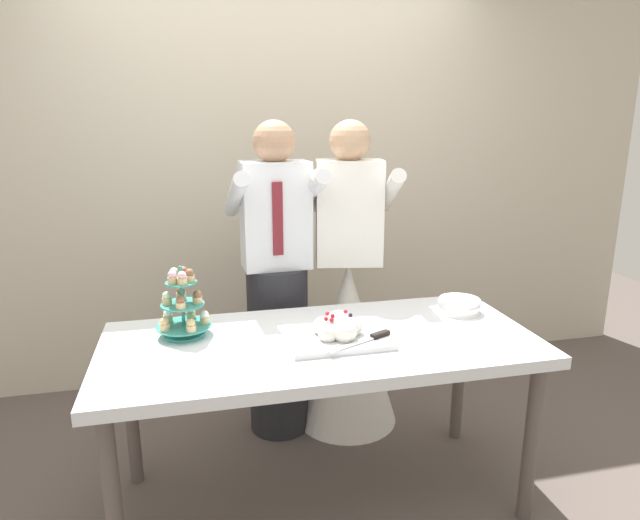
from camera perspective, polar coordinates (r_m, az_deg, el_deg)
The scene contains 8 objects.
ground_plane at distance 2.71m, azimuth 0.09°, elevation -23.42°, with size 8.00×8.00×0.00m, color #564C47.
rear_wall at distance 3.51m, azimuth -5.21°, elevation 10.98°, with size 5.20×0.10×2.90m, color beige.
dessert_table at distance 2.35m, azimuth 0.10°, elevation -9.84°, with size 1.80×0.80×0.78m.
cupcake_stand at distance 2.37m, azimuth -14.06°, elevation -4.77°, with size 0.23×0.23×0.31m.
main_cake_tray at distance 2.28m, azimuth 1.89°, elevation -7.40°, with size 0.42×0.33×0.13m.
plate_stack at distance 2.69m, azimuth 14.25°, elevation -4.59°, with size 0.20×0.20×0.07m.
person_groom at distance 2.90m, azimuth -4.46°, elevation -4.02°, with size 0.48×0.51×1.66m.
person_bride at distance 3.02m, azimuth 2.89°, elevation -6.48°, with size 0.57×0.56×1.66m.
Camera 1 is at (-0.49, -2.08, 1.68)m, focal length 30.85 mm.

